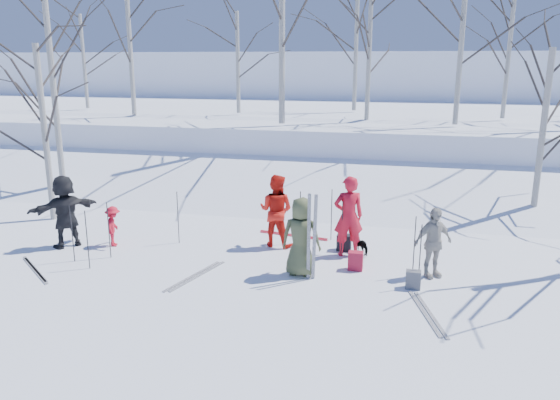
% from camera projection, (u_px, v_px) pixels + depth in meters
% --- Properties ---
extents(ground, '(120.00, 120.00, 0.00)m').
position_uv_depth(ground, '(264.00, 275.00, 11.81)').
color(ground, white).
rests_on(ground, ground).
extents(snow_ramp, '(70.00, 9.49, 4.12)m').
position_uv_depth(snow_ramp, '(318.00, 193.00, 18.36)').
color(snow_ramp, white).
rests_on(snow_ramp, ground).
extents(snow_plateau, '(70.00, 18.00, 2.20)m').
position_uv_depth(snow_plateau, '(351.00, 131.00, 27.57)').
color(snow_plateau, white).
rests_on(snow_plateau, ground).
extents(far_hill, '(90.00, 30.00, 6.00)m').
position_uv_depth(far_hill, '(378.00, 90.00, 47.10)').
color(far_hill, white).
rests_on(far_hill, ground).
extents(skier_olive_center, '(0.85, 0.56, 1.72)m').
position_uv_depth(skier_olive_center, '(301.00, 237.00, 11.61)').
color(skier_olive_center, '#454D2E').
rests_on(skier_olive_center, ground).
extents(skier_red_north, '(0.81, 0.66, 1.92)m').
position_uv_depth(skier_red_north, '(348.00, 216.00, 12.77)').
color(skier_red_north, red).
rests_on(skier_red_north, ground).
extents(skier_redor_behind, '(0.98, 0.82, 1.81)m').
position_uv_depth(skier_redor_behind, '(276.00, 211.00, 13.46)').
color(skier_redor_behind, red).
rests_on(skier_redor_behind, ground).
extents(skier_red_seated, '(0.58, 0.74, 1.01)m').
position_uv_depth(skier_red_seated, '(113.00, 226.00, 13.54)').
color(skier_red_seated, red).
rests_on(skier_red_seated, ground).
extents(skier_cream_east, '(0.95, 0.81, 1.53)m').
position_uv_depth(skier_cream_east, '(433.00, 243.00, 11.54)').
color(skier_cream_east, beige).
rests_on(skier_cream_east, ground).
extents(skier_grey_west, '(1.47, 1.65, 1.82)m').
position_uv_depth(skier_grey_west, '(65.00, 211.00, 13.40)').
color(skier_grey_west, black).
rests_on(skier_grey_west, ground).
extents(dog, '(0.58, 0.57, 0.47)m').
position_uv_depth(dog, '(362.00, 244.00, 13.05)').
color(dog, black).
rests_on(dog, ground).
extents(upright_ski_left, '(0.10, 0.17, 1.90)m').
position_uv_depth(upright_ski_left, '(309.00, 237.00, 11.31)').
color(upright_ski_left, silver).
rests_on(upright_ski_left, ground).
extents(upright_ski_right, '(0.15, 0.23, 1.89)m').
position_uv_depth(upright_ski_right, '(315.00, 238.00, 11.27)').
color(upright_ski_right, silver).
rests_on(upright_ski_right, ground).
extents(ski_pair_a, '(1.20, 2.01, 0.02)m').
position_uv_depth(ski_pair_a, '(427.00, 313.00, 10.00)').
color(ski_pair_a, silver).
rests_on(ski_pair_a, ground).
extents(ski_pair_b, '(2.06, 2.10, 0.02)m').
position_uv_depth(ski_pair_b, '(35.00, 270.00, 12.08)').
color(ski_pair_b, silver).
rests_on(ski_pair_b, ground).
extents(ski_pair_c, '(1.17, 2.00, 0.02)m').
position_uv_depth(ski_pair_c, '(195.00, 276.00, 11.72)').
color(ski_pair_c, silver).
rests_on(ski_pair_c, ground).
extents(ski_pair_d, '(0.80, 1.96, 0.02)m').
position_uv_depth(ski_pair_d, '(293.00, 235.00, 14.43)').
color(ski_pair_d, '#A41725').
rests_on(ski_pair_d, ground).
extents(ski_pole_a, '(0.02, 0.02, 1.34)m').
position_uv_depth(ski_pole_a, '(414.00, 247.00, 11.58)').
color(ski_pole_a, black).
rests_on(ski_pole_a, ground).
extents(ski_pole_b, '(0.02, 0.02, 1.34)m').
position_uv_depth(ski_pole_b, '(342.00, 229.00, 12.77)').
color(ski_pole_b, black).
rests_on(ski_pole_b, ground).
extents(ski_pole_c, '(0.02, 0.02, 1.34)m').
position_uv_depth(ski_pole_c, '(87.00, 240.00, 12.01)').
color(ski_pole_c, black).
rests_on(ski_pole_c, ground).
extents(ski_pole_d, '(0.02, 0.02, 1.34)m').
position_uv_depth(ski_pole_d, '(420.00, 256.00, 11.01)').
color(ski_pole_d, black).
rests_on(ski_pole_d, ground).
extents(ski_pole_e, '(0.02, 0.02, 1.34)m').
position_uv_depth(ski_pole_e, '(178.00, 218.00, 13.70)').
color(ski_pole_e, black).
rests_on(ski_pole_e, ground).
extents(ski_pole_f, '(0.02, 0.02, 1.34)m').
position_uv_depth(ski_pole_f, '(72.00, 234.00, 12.45)').
color(ski_pole_f, black).
rests_on(ski_pole_f, ground).
extents(ski_pole_g, '(0.02, 0.02, 1.34)m').
position_uv_depth(ski_pole_g, '(300.00, 217.00, 13.73)').
color(ski_pole_g, black).
rests_on(ski_pole_g, ground).
extents(ski_pole_h, '(0.02, 0.02, 1.34)m').
position_uv_depth(ski_pole_h, '(331.00, 215.00, 13.95)').
color(ski_pole_h, black).
rests_on(ski_pole_h, ground).
extents(ski_pole_i, '(0.02, 0.02, 1.34)m').
position_uv_depth(ski_pole_i, '(109.00, 230.00, 12.68)').
color(ski_pole_i, black).
rests_on(ski_pole_i, ground).
extents(backpack_red, '(0.32, 0.22, 0.42)m').
position_uv_depth(backpack_red, '(356.00, 261.00, 12.04)').
color(backpack_red, maroon).
rests_on(backpack_red, ground).
extents(backpack_grey, '(0.30, 0.20, 0.38)m').
position_uv_depth(backpack_grey, '(413.00, 280.00, 11.06)').
color(backpack_grey, '#56585D').
rests_on(backpack_grey, ground).
extents(backpack_dark, '(0.34, 0.24, 0.40)m').
position_uv_depth(backpack_dark, '(344.00, 243.00, 13.28)').
color(backpack_dark, black).
rests_on(backpack_dark, ground).
extents(birch_plateau_a, '(6.05, 6.05, 7.78)m').
position_uv_depth(birch_plateau_a, '(282.00, 14.00, 19.53)').
color(birch_plateau_a, silver).
rests_on(birch_plateau_a, snow_plateau).
extents(birch_plateau_b, '(3.65, 3.65, 4.36)m').
position_uv_depth(birch_plateau_b, '(238.00, 63.00, 24.05)').
color(birch_plateau_b, silver).
rests_on(birch_plateau_b, snow_plateau).
extents(birch_plateau_c, '(4.06, 4.06, 4.95)m').
position_uv_depth(birch_plateau_c, '(509.00, 56.00, 21.66)').
color(birch_plateau_c, silver).
rests_on(birch_plateau_c, snow_plateau).
extents(birch_plateau_d, '(4.87, 4.87, 6.10)m').
position_uv_depth(birch_plateau_d, '(462.00, 38.00, 19.44)').
color(birch_plateau_d, silver).
rests_on(birch_plateau_d, snow_plateau).
extents(birch_plateau_e, '(4.65, 4.65, 5.78)m').
position_uv_depth(birch_plateau_e, '(356.00, 47.00, 25.13)').
color(birch_plateau_e, silver).
rests_on(birch_plateau_e, snow_plateau).
extents(birch_plateau_f, '(3.71, 3.71, 4.44)m').
position_uv_depth(birch_plateau_f, '(84.00, 62.00, 26.49)').
color(birch_plateau_f, silver).
rests_on(birch_plateau_f, snow_plateau).
extents(birch_plateau_i, '(4.11, 4.11, 5.01)m').
position_uv_depth(birch_plateau_i, '(369.00, 55.00, 21.08)').
color(birch_plateau_i, silver).
rests_on(birch_plateau_i, snow_plateau).
extents(birch_plateau_j, '(4.84, 4.84, 6.06)m').
position_uv_depth(birch_plateau_j, '(130.00, 42.00, 23.02)').
color(birch_plateau_j, silver).
rests_on(birch_plateau_j, snow_plateau).
extents(birch_edge_a, '(4.07, 4.07, 4.96)m').
position_uv_depth(birch_edge_a, '(45.00, 134.00, 15.34)').
color(birch_edge_a, silver).
rests_on(birch_edge_a, ground).
extents(birch_edge_d, '(5.18, 5.18, 6.55)m').
position_uv_depth(birch_edge_d, '(55.00, 99.00, 17.93)').
color(birch_edge_d, silver).
rests_on(birch_edge_d, ground).
extents(birch_edge_e, '(3.99, 3.99, 4.84)m').
position_uv_depth(birch_edge_e, '(542.00, 138.00, 15.09)').
color(birch_edge_e, silver).
rests_on(birch_edge_e, ground).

